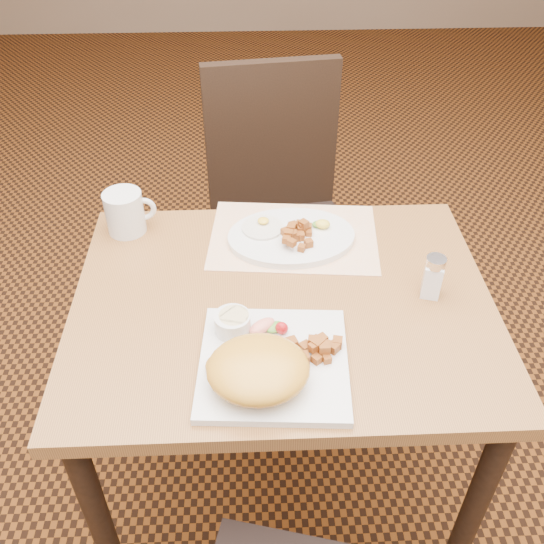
{
  "coord_description": "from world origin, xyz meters",
  "views": [
    {
      "loc": [
        -0.06,
        -0.95,
        1.63
      ],
      "look_at": [
        -0.02,
        0.01,
        0.82
      ],
      "focal_mm": 40.0,
      "sensor_mm": 36.0,
      "label": 1
    }
  ],
  "objects_px": {
    "table": "(282,335)",
    "salt_shaker": "(433,276)",
    "plate_oval": "(291,237)",
    "coffee_mug": "(126,212)",
    "plate_square": "(274,363)",
    "chair_far": "(277,205)"
  },
  "relations": [
    {
      "from": "plate_oval",
      "to": "coffee_mug",
      "type": "height_order",
      "value": "coffee_mug"
    },
    {
      "from": "table",
      "to": "salt_shaker",
      "type": "bearing_deg",
      "value": 0.64
    },
    {
      "from": "chair_far",
      "to": "plate_oval",
      "type": "xyz_separation_m",
      "value": [
        0.01,
        -0.47,
        0.22
      ]
    },
    {
      "from": "chair_far",
      "to": "plate_oval",
      "type": "bearing_deg",
      "value": 84.11
    },
    {
      "from": "table",
      "to": "plate_oval",
      "type": "distance_m",
      "value": 0.24
    },
    {
      "from": "salt_shaker",
      "to": "plate_oval",
      "type": "bearing_deg",
      "value": 144.19
    },
    {
      "from": "plate_square",
      "to": "salt_shaker",
      "type": "bearing_deg",
      "value": 28.78
    },
    {
      "from": "table",
      "to": "plate_oval",
      "type": "height_order",
      "value": "plate_oval"
    },
    {
      "from": "plate_oval",
      "to": "coffee_mug",
      "type": "xyz_separation_m",
      "value": [
        -0.4,
        0.06,
        0.04
      ]
    },
    {
      "from": "table",
      "to": "salt_shaker",
      "type": "distance_m",
      "value": 0.36
    },
    {
      "from": "chair_far",
      "to": "plate_square",
      "type": "distance_m",
      "value": 0.89
    },
    {
      "from": "plate_oval",
      "to": "plate_square",
      "type": "bearing_deg",
      "value": -98.62
    },
    {
      "from": "chair_far",
      "to": "plate_oval",
      "type": "height_order",
      "value": "chair_far"
    },
    {
      "from": "table",
      "to": "plate_square",
      "type": "bearing_deg",
      "value": -98.69
    },
    {
      "from": "coffee_mug",
      "to": "plate_oval",
      "type": "bearing_deg",
      "value": -8.69
    },
    {
      "from": "table",
      "to": "coffee_mug",
      "type": "distance_m",
      "value": 0.48
    },
    {
      "from": "table",
      "to": "plate_square",
      "type": "distance_m",
      "value": 0.22
    },
    {
      "from": "plate_square",
      "to": "chair_far",
      "type": "bearing_deg",
      "value": 86.66
    },
    {
      "from": "plate_oval",
      "to": "salt_shaker",
      "type": "height_order",
      "value": "salt_shaker"
    },
    {
      "from": "plate_square",
      "to": "salt_shaker",
      "type": "height_order",
      "value": "salt_shaker"
    },
    {
      "from": "plate_square",
      "to": "coffee_mug",
      "type": "bearing_deg",
      "value": 126.47
    },
    {
      "from": "chair_far",
      "to": "coffee_mug",
      "type": "distance_m",
      "value": 0.62
    }
  ]
}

